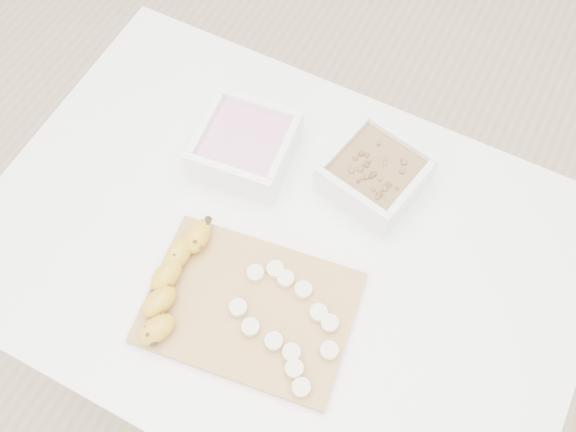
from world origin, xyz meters
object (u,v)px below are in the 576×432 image
at_px(table, 280,269).
at_px(cutting_board, 250,308).
at_px(bowl_yogurt, 245,146).
at_px(bowl_granola, 375,174).
at_px(banana, 173,283).

bearing_deg(table, cutting_board, -85.84).
bearing_deg(table, bowl_yogurt, 136.39).
distance_m(bowl_granola, cutting_board, 0.31).
distance_m(cutting_board, banana, 0.13).
distance_m(table, bowl_yogurt, 0.23).
bearing_deg(cutting_board, table, 94.16).
distance_m(table, bowl_granola, 0.24).
bearing_deg(cutting_board, bowl_granola, 75.00).
height_order(bowl_granola, banana, bowl_granola).
height_order(bowl_yogurt, banana, bowl_yogurt).
distance_m(bowl_yogurt, bowl_granola, 0.23).
relative_size(table, bowl_yogurt, 5.75).
distance_m(bowl_granola, banana, 0.38).
relative_size(bowl_yogurt, cutting_board, 0.54).
relative_size(table, cutting_board, 3.13).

